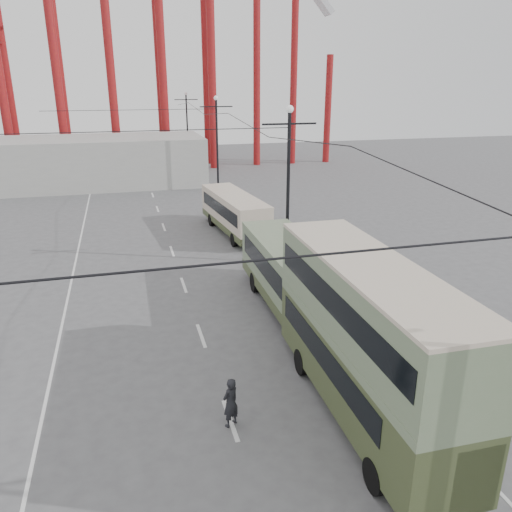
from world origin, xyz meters
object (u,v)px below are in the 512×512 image
object	(u,v)px
single_decker_green	(298,281)
single_decker_cream	(234,212)
double_decker_bus	(367,333)
pedestrian	(230,402)

from	to	relation	value
single_decker_green	single_decker_cream	bearing A→B (deg)	89.67
double_decker_bus	pedestrian	bearing A→B (deg)	173.69
single_decker_green	single_decker_cream	world-z (taller)	single_decker_green
double_decker_bus	pedestrian	xyz separation A→B (m)	(-4.33, 0.54, -2.14)
pedestrian	double_decker_bus	bearing A→B (deg)	139.72
single_decker_cream	pedestrian	size ratio (longest dim) A/B	5.51
double_decker_bus	single_decker_green	xyz separation A→B (m)	(0.38, 7.47, -1.17)
double_decker_bus	single_decker_green	world-z (taller)	double_decker_bus
double_decker_bus	single_decker_green	bearing A→B (deg)	87.87
double_decker_bus	single_decker_cream	xyz separation A→B (m)	(0.61, 21.78, -1.38)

